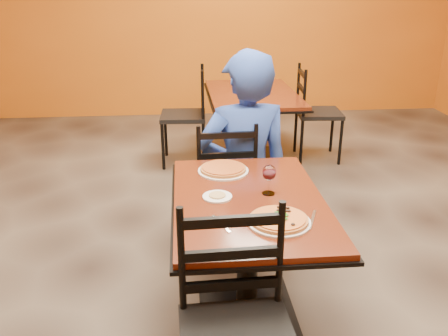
{
  "coord_description": "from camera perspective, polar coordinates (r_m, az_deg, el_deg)",
  "views": [
    {
      "loc": [
        -0.34,
        -2.78,
        1.85
      ],
      "look_at": [
        -0.12,
        -0.3,
        0.85
      ],
      "focal_mm": 37.99,
      "sensor_mm": 36.0,
      "label": 1
    }
  ],
  "objects": [
    {
      "name": "floor",
      "position": [
        3.35,
        1.56,
        -11.6
      ],
      "size": [
        7.0,
        8.0,
        0.01
      ],
      "primitive_type": "cube",
      "color": "black",
      "rests_on": "ground"
    },
    {
      "name": "wall_back",
      "position": [
        6.8,
        -2.36,
        18.87
      ],
      "size": [
        7.0,
        0.01,
        3.0
      ],
      "primitive_type": "cube",
      "color": "#C26615",
      "rests_on": "ground"
    },
    {
      "name": "table_main",
      "position": [
        2.64,
        2.92,
        -7.45
      ],
      "size": [
        0.83,
        1.23,
        0.75
      ],
      "color": "#57210D",
      "rests_on": "floor"
    },
    {
      "name": "table_second",
      "position": [
        5.04,
        3.39,
        7.01
      ],
      "size": [
        0.94,
        1.38,
        0.75
      ],
      "rotation": [
        0.0,
        0.0,
        0.01
      ],
      "color": "#57210D",
      "rests_on": "floor"
    },
    {
      "name": "chair_main_far",
      "position": [
        3.48,
        -0.02,
        -1.4
      ],
      "size": [
        0.44,
        0.44,
        0.95
      ],
      "primitive_type": null,
      "rotation": [
        0.0,
        0.0,
        3.18
      ],
      "color": "black",
      "rests_on": "floor"
    },
    {
      "name": "chair_second_left",
      "position": [
        5.0,
        -4.94,
        6.21
      ],
      "size": [
        0.48,
        0.48,
        1.02
      ],
      "primitive_type": null,
      "rotation": [
        0.0,
        0.0,
        -1.61
      ],
      "color": "black",
      "rests_on": "floor"
    },
    {
      "name": "chair_second_right",
      "position": [
        5.21,
        11.36,
        6.45
      ],
      "size": [
        0.49,
        0.49,
        1.01
      ],
      "primitive_type": null,
      "rotation": [
        0.0,
        0.0,
        1.49
      ],
      "color": "black",
      "rests_on": "floor"
    },
    {
      "name": "diner",
      "position": [
        3.37,
        2.5,
        2.13
      ],
      "size": [
        0.73,
        0.53,
        1.43
      ],
      "primitive_type": "imported",
      "rotation": [
        0.0,
        0.0,
        3.26
      ],
      "color": "navy",
      "rests_on": "floor"
    },
    {
      "name": "plate_main",
      "position": [
        2.32,
        6.61,
        -6.46
      ],
      "size": [
        0.31,
        0.31,
        0.01
      ],
      "primitive_type": "cylinder",
      "color": "white",
      "rests_on": "table_main"
    },
    {
      "name": "pizza_main",
      "position": [
        2.31,
        6.63,
        -6.11
      ],
      "size": [
        0.28,
        0.28,
        0.02
      ],
      "primitive_type": "cylinder",
      "color": "maroon",
      "rests_on": "plate_main"
    },
    {
      "name": "plate_far",
      "position": [
        2.89,
        -0.1,
        -0.34
      ],
      "size": [
        0.31,
        0.31,
        0.01
      ],
      "primitive_type": "cylinder",
      "color": "white",
      "rests_on": "table_main"
    },
    {
      "name": "pizza_far",
      "position": [
        2.89,
        -0.1,
        -0.04
      ],
      "size": [
        0.28,
        0.28,
        0.02
      ],
      "primitive_type": "cylinder",
      "color": "#B16822",
      "rests_on": "plate_far"
    },
    {
      "name": "side_plate",
      "position": [
        2.56,
        -0.81,
        -3.47
      ],
      "size": [
        0.16,
        0.16,
        0.01
      ],
      "primitive_type": "cylinder",
      "color": "white",
      "rests_on": "table_main"
    },
    {
      "name": "dip",
      "position": [
        2.55,
        -0.81,
        -3.29
      ],
      "size": [
        0.09,
        0.09,
        0.01
      ],
      "primitive_type": "cylinder",
      "color": "tan",
      "rests_on": "side_plate"
    },
    {
      "name": "wine_glass",
      "position": [
        2.58,
        5.43,
        -1.26
      ],
      "size": [
        0.08,
        0.08,
        0.18
      ],
      "primitive_type": null,
      "color": "white",
      "rests_on": "table_main"
    },
    {
      "name": "fork",
      "position": [
        2.29,
        -0.35,
        -6.7
      ],
      "size": [
        0.08,
        0.18,
        0.0
      ],
      "primitive_type": "cube",
      "rotation": [
        0.0,
        0.0,
        0.36
      ],
      "color": "silver",
      "rests_on": "table_main"
    },
    {
      "name": "knife",
      "position": [
        2.37,
        10.58,
        -6.13
      ],
      "size": [
        0.09,
        0.2,
        0.0
      ],
      "primitive_type": "cube",
      "rotation": [
        0.0,
        0.0,
        -0.39
      ],
      "color": "silver",
      "rests_on": "table_main"
    }
  ]
}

